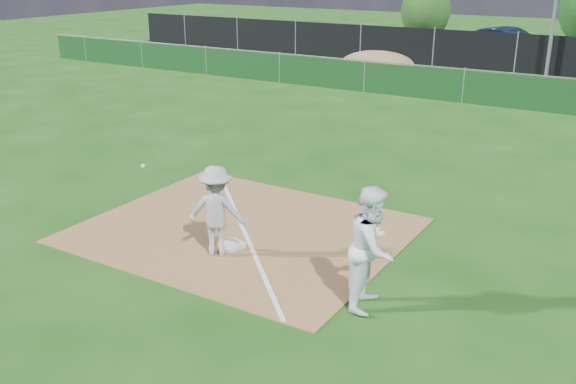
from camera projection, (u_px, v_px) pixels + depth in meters
The scene contains 13 objects.
ground at pixel (412, 132), 19.78m from camera, with size 90.00×90.00×0.00m, color #16460F.
infield_dirt at pixel (244, 230), 12.57m from camera, with size 6.00×5.00×0.02m, color brown.
foul_line at pixel (244, 229), 12.56m from camera, with size 0.08×7.00×0.01m, color white.
green_fence at pixel (463, 87), 23.58m from camera, with size 44.00×0.05×1.20m, color black.
dirt_mound at pixel (377, 64), 28.85m from camera, with size 3.38×2.60×1.17m, color olive.
black_fence at pixel (516, 53), 29.88m from camera, with size 46.00×0.04×1.80m, color black.
parking_lot at pixel (536, 59), 34.19m from camera, with size 46.00×9.00×0.01m, color black.
first_base at pixel (232, 245), 11.80m from camera, with size 0.38×0.38×0.08m, color silver.
play_at_first at pixel (217, 211), 11.26m from camera, with size 2.52×0.95×1.65m.
runner at pixel (373, 248), 9.54m from camera, with size 0.94×0.73×1.93m, color white.
car_left at pixel (434, 42), 35.67m from camera, with size 1.59×3.96×1.35m, color #AEB0B6.
car_mid at pixel (508, 43), 34.17m from camera, with size 1.69×4.85×1.60m, color black.
tree_left at pixel (425, 11), 41.08m from camera, with size 3.14×3.14×3.72m.
Camera 1 is at (6.80, -8.39, 5.00)m, focal length 40.00 mm.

